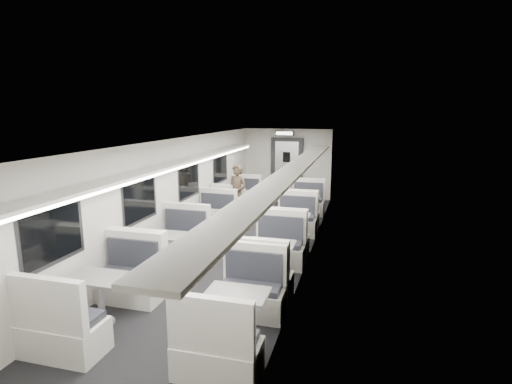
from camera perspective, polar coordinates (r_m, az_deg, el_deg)
The scene contains 19 objects.
room at distance 8.06m, azimuth -3.33°, elevation -1.31°, with size 3.24×12.24×2.64m.
booth_left_a at distance 11.81m, azimuth -2.59°, elevation -1.44°, with size 0.96×1.94×1.04m.
booth_left_b at distance 9.47m, azimuth -7.24°, elevation -4.72°, with size 0.98×1.98×1.06m.
booth_left_c at distance 7.80m, azimuth -12.63°, elevation -8.39°, with size 1.01×2.06×1.10m.
booth_left_d at distance 6.24m, azimuth -21.29°, elevation -14.11°, with size 1.01×2.05×1.10m.
booth_right_a at distance 11.13m, azimuth 6.89°, elevation -2.29°, with size 0.96×1.95×1.04m.
booth_right_b at distance 9.16m, azimuth 5.05°, elevation -5.24°, with size 0.98×1.98×1.06m.
booth_right_c at distance 7.19m, azimuth 2.09°, elevation -9.89°, with size 1.00×2.04×1.09m.
booth_right_d at distance 5.46m, azimuth -2.74°, elevation -17.30°, with size 0.98×1.98×1.06m.
passenger at distance 10.71m, azimuth -2.72°, elevation -0.30°, with size 0.58×0.38×1.60m, color black.
window_a at distance 11.68m, azimuth -5.08°, elevation 3.39°, with size 0.02×1.18×0.84m, color black.
window_b at distance 9.66m, azimuth -9.52°, elevation 1.59°, with size 0.02×1.18×0.84m, color black.
window_c at distance 7.75m, azimuth -16.20°, elevation -1.14°, with size 0.02×1.18×0.84m, color black.
window_d at distance 6.04m, azimuth -26.97°, elevation -5.47°, with size 0.02×1.18×0.84m, color black.
luggage_rack_left at distance 8.14m, azimuth -12.42°, elevation 3.68°, with size 0.46×10.40×0.09m.
luggage_rack_right at distance 7.35m, azimuth 5.15°, elevation 3.09°, with size 0.46×10.40×0.09m.
vestibule_door at distance 13.76m, azimuth 4.41°, elevation 3.32°, with size 1.10×0.13×2.10m.
exit_sign at distance 13.16m, azimuth 4.10°, elevation 8.38°, with size 0.62×0.12×0.16m.
wall_notice at distance 13.58m, azimuth 7.55°, elevation 5.10°, with size 0.32×0.02×0.40m, color white.
Camera 1 is at (2.47, -7.47, 2.98)m, focal length 28.00 mm.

